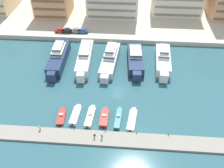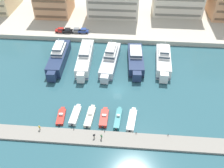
{
  "view_description": "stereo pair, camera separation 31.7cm",
  "coord_description": "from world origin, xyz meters",
  "px_view_note": "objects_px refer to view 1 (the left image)",
  "views": [
    {
      "loc": [
        2.55,
        -55.99,
        49.81
      ],
      "look_at": [
        -1.7,
        -0.21,
        2.5
      ],
      "focal_mm": 40.0,
      "sensor_mm": 36.0,
      "label": 1
    },
    {
      "loc": [
        2.86,
        -55.96,
        49.81
      ],
      "look_at": [
        -1.7,
        -0.21,
        2.5
      ],
      "focal_mm": 40.0,
      "sensor_mm": 36.0,
      "label": 2
    }
  ],
  "objects_px": {
    "car_grey_mid_left": "(76,30)",
    "yacht_white_left": "(85,58)",
    "motorboat_white_left": "(76,115)",
    "pedestrian_far_side": "(102,136)",
    "yacht_navy_far_left": "(58,57)",
    "motorboat_red_far_left": "(61,117)",
    "motorboat_teal_center": "(118,118)",
    "yacht_silver_mid_left": "(110,59)",
    "motorboat_white_center_right": "(132,120)",
    "yacht_navy_center_left": "(135,59)",
    "motorboat_cream_mid_left": "(90,117)",
    "car_black_left": "(67,30)",
    "pedestrian_near_edge": "(40,127)",
    "yacht_white_center": "(163,60)",
    "car_red_far_left": "(60,30)",
    "motorboat_red_center_left": "(104,118)",
    "pedestrian_mid_deck": "(95,135)",
    "car_blue_center_left": "(83,31)"
  },
  "relations": [
    {
      "from": "yacht_navy_far_left",
      "to": "motorboat_red_far_left",
      "type": "height_order",
      "value": "yacht_navy_far_left"
    },
    {
      "from": "yacht_navy_far_left",
      "to": "motorboat_red_far_left",
      "type": "relative_size",
      "value": 3.29
    },
    {
      "from": "yacht_navy_center_left",
      "to": "yacht_navy_far_left",
      "type": "bearing_deg",
      "value": -177.59
    },
    {
      "from": "motorboat_red_far_left",
      "to": "car_black_left",
      "type": "distance_m",
      "value": 43.45
    },
    {
      "from": "motorboat_teal_center",
      "to": "motorboat_white_left",
      "type": "bearing_deg",
      "value": 179.05
    },
    {
      "from": "motorboat_teal_center",
      "to": "car_black_left",
      "type": "distance_m",
      "value": 48.01
    },
    {
      "from": "motorboat_white_left",
      "to": "car_grey_mid_left",
      "type": "bearing_deg",
      "value": 100.34
    },
    {
      "from": "yacht_navy_center_left",
      "to": "car_blue_center_left",
      "type": "bearing_deg",
      "value": 140.38
    },
    {
      "from": "yacht_silver_mid_left",
      "to": "motorboat_teal_center",
      "type": "bearing_deg",
      "value": -80.42
    },
    {
      "from": "yacht_white_left",
      "to": "yacht_silver_mid_left",
      "type": "bearing_deg",
      "value": 2.55
    },
    {
      "from": "motorboat_cream_mid_left",
      "to": "pedestrian_far_side",
      "type": "xyz_separation_m",
      "value": [
        3.89,
        -7.05,
        1.06
      ]
    },
    {
      "from": "car_grey_mid_left",
      "to": "yacht_white_left",
      "type": "bearing_deg",
      "value": -70.45
    },
    {
      "from": "yacht_white_left",
      "to": "car_red_far_left",
      "type": "height_order",
      "value": "yacht_white_left"
    },
    {
      "from": "motorboat_red_far_left",
      "to": "motorboat_white_center_right",
      "type": "relative_size",
      "value": 0.79
    },
    {
      "from": "motorboat_teal_center",
      "to": "pedestrian_far_side",
      "type": "distance_m",
      "value": 7.89
    },
    {
      "from": "yacht_navy_far_left",
      "to": "yacht_white_left",
      "type": "bearing_deg",
      "value": 2.23
    },
    {
      "from": "yacht_navy_far_left",
      "to": "yacht_white_center",
      "type": "height_order",
      "value": "yacht_white_center"
    },
    {
      "from": "yacht_navy_far_left",
      "to": "motorboat_red_far_left",
      "type": "distance_m",
      "value": 25.84
    },
    {
      "from": "yacht_navy_center_left",
      "to": "motorboat_teal_center",
      "type": "distance_m",
      "value": 25.98
    },
    {
      "from": "motorboat_white_left",
      "to": "motorboat_red_center_left",
      "type": "bearing_deg",
      "value": -1.96
    },
    {
      "from": "motorboat_red_center_left",
      "to": "pedestrian_mid_deck",
      "type": "xyz_separation_m",
      "value": [
        -1.69,
        -6.76,
        0.96
      ]
    },
    {
      "from": "yacht_white_center",
      "to": "motorboat_red_center_left",
      "type": "height_order",
      "value": "yacht_white_center"
    },
    {
      "from": "motorboat_red_far_left",
      "to": "motorboat_white_center_right",
      "type": "distance_m",
      "value": 18.79
    },
    {
      "from": "yacht_silver_mid_left",
      "to": "motorboat_white_center_right",
      "type": "relative_size",
      "value": 2.63
    },
    {
      "from": "yacht_navy_center_left",
      "to": "motorboat_white_center_right",
      "type": "bearing_deg",
      "value": -91.46
    },
    {
      "from": "yacht_white_center",
      "to": "pedestrian_far_side",
      "type": "relative_size",
      "value": 11.73
    },
    {
      "from": "yacht_silver_mid_left",
      "to": "yacht_white_center",
      "type": "distance_m",
      "value": 17.75
    },
    {
      "from": "yacht_silver_mid_left",
      "to": "yacht_white_center",
      "type": "bearing_deg",
      "value": 0.65
    },
    {
      "from": "car_black_left",
      "to": "pedestrian_near_edge",
      "type": "xyz_separation_m",
      "value": [
        3.27,
        -47.71,
        -1.25
      ]
    },
    {
      "from": "motorboat_cream_mid_left",
      "to": "car_grey_mid_left",
      "type": "height_order",
      "value": "car_grey_mid_left"
    },
    {
      "from": "yacht_white_center",
      "to": "motorboat_white_center_right",
      "type": "distance_m",
      "value": 27.45
    },
    {
      "from": "yacht_navy_far_left",
      "to": "yacht_navy_center_left",
      "type": "distance_m",
      "value": 26.05
    },
    {
      "from": "motorboat_red_center_left",
      "to": "motorboat_teal_center",
      "type": "distance_m",
      "value": 3.69
    },
    {
      "from": "yacht_navy_center_left",
      "to": "motorboat_red_far_left",
      "type": "relative_size",
      "value": 2.96
    },
    {
      "from": "yacht_white_center",
      "to": "motorboat_white_center_right",
      "type": "height_order",
      "value": "yacht_white_center"
    },
    {
      "from": "yacht_silver_mid_left",
      "to": "motorboat_white_center_right",
      "type": "bearing_deg",
      "value": -72.7
    },
    {
      "from": "yacht_navy_far_left",
      "to": "motorboat_white_left",
      "type": "bearing_deg",
      "value": -66.99
    },
    {
      "from": "motorboat_red_center_left",
      "to": "car_black_left",
      "type": "relative_size",
      "value": 1.65
    },
    {
      "from": "yacht_navy_center_left",
      "to": "yacht_white_center",
      "type": "bearing_deg",
      "value": -1.01
    },
    {
      "from": "yacht_white_center",
      "to": "car_red_far_left",
      "type": "distance_m",
      "value": 42.39
    },
    {
      "from": "motorboat_white_left",
      "to": "pedestrian_far_side",
      "type": "xyz_separation_m",
      "value": [
        7.84,
        -7.15,
        0.98
      ]
    },
    {
      "from": "pedestrian_near_edge",
      "to": "motorboat_white_center_right",
      "type": "bearing_deg",
      "value": 12.91
    },
    {
      "from": "motorboat_white_left",
      "to": "motorboat_teal_center",
      "type": "height_order",
      "value": "motorboat_teal_center"
    },
    {
      "from": "motorboat_red_far_left",
      "to": "car_blue_center_left",
      "type": "relative_size",
      "value": 1.54
    },
    {
      "from": "car_red_far_left",
      "to": "motorboat_teal_center",
      "type": "bearing_deg",
      "value": -59.12
    },
    {
      "from": "yacht_white_left",
      "to": "motorboat_white_center_right",
      "type": "bearing_deg",
      "value": -56.61
    },
    {
      "from": "yacht_navy_far_left",
      "to": "car_red_far_left",
      "type": "distance_m",
      "value": 18.27
    },
    {
      "from": "yacht_navy_center_left",
      "to": "car_red_far_left",
      "type": "relative_size",
      "value": 4.69
    },
    {
      "from": "motorboat_red_far_left",
      "to": "motorboat_teal_center",
      "type": "distance_m",
      "value": 15.16
    },
    {
      "from": "car_black_left",
      "to": "pedestrian_near_edge",
      "type": "distance_m",
      "value": 47.84
    }
  ]
}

